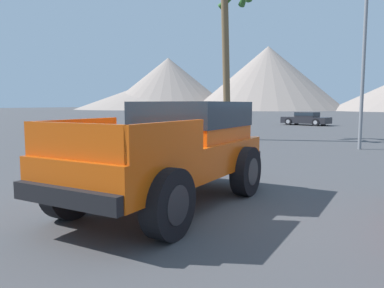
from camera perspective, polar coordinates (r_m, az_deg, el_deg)
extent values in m
plane|color=#424244|center=(7.15, 0.66, -8.95)|extent=(320.00, 320.00, 0.00)
cube|color=#CC4C0C|center=(6.81, -3.79, -2.43)|extent=(2.08, 4.72, 0.58)
cube|color=#CC4C0C|center=(7.54, 0.05, 3.54)|extent=(1.81, 2.12, 0.77)
cube|color=#1E2833|center=(7.53, 0.05, 4.59)|extent=(1.85, 2.16, 0.49)
cube|color=#CC4C0C|center=(6.33, -17.17, 1.48)|extent=(0.17, 1.86, 0.48)
cube|color=#CC4C0C|center=(5.18, -3.44, 0.77)|extent=(0.17, 1.86, 0.48)
cube|color=#CC4C0C|center=(5.08, -17.50, 0.38)|extent=(1.80, 0.16, 0.48)
cube|color=black|center=(8.89, 4.61, -1.52)|extent=(1.84, 0.25, 0.24)
cube|color=black|center=(5.07, -18.77, -7.66)|extent=(1.84, 0.25, 0.24)
cylinder|color=black|center=(8.58, -3.90, -3.01)|extent=(0.35, 1.01, 1.00)
cylinder|color=#232326|center=(8.58, -3.90, -3.01)|extent=(0.35, 0.56, 0.55)
cylinder|color=black|center=(7.70, 8.21, -4.11)|extent=(0.35, 1.01, 1.00)
cylinder|color=#232326|center=(7.70, 8.21, -4.11)|extent=(0.35, 0.56, 0.55)
cylinder|color=black|center=(6.42, -18.26, -6.42)|extent=(0.35, 1.01, 1.00)
cylinder|color=#232326|center=(6.42, -18.26, -6.42)|extent=(0.35, 0.56, 0.55)
cylinder|color=black|center=(5.19, -3.56, -9.08)|extent=(0.35, 1.01, 1.00)
cylinder|color=#232326|center=(5.19, -3.56, -9.08)|extent=(0.35, 0.56, 0.55)
cube|color=#232328|center=(34.63, 16.96, 3.50)|extent=(4.33, 2.65, 0.55)
cube|color=#232328|center=(34.58, 17.14, 4.31)|extent=(2.01, 1.88, 0.43)
cube|color=#1E2833|center=(34.58, 17.14, 4.39)|extent=(2.05, 1.92, 0.26)
cylinder|color=black|center=(34.42, 14.49, 3.34)|extent=(0.65, 0.36, 0.62)
cylinder|color=#9E9EA3|center=(34.42, 14.49, 3.34)|extent=(0.39, 0.31, 0.34)
cylinder|color=black|center=(35.91, 15.66, 3.41)|extent=(0.65, 0.36, 0.62)
cylinder|color=#9E9EA3|center=(35.91, 15.66, 3.41)|extent=(0.39, 0.31, 0.34)
cylinder|color=black|center=(33.39, 18.34, 3.14)|extent=(0.65, 0.36, 0.62)
cylinder|color=#9E9EA3|center=(33.39, 18.34, 3.14)|extent=(0.39, 0.31, 0.34)
cylinder|color=black|center=(34.93, 19.38, 3.22)|extent=(0.65, 0.36, 0.62)
cylinder|color=#9E9EA3|center=(34.93, 19.38, 3.22)|extent=(0.39, 0.31, 0.34)
cube|color=#B7BABF|center=(37.17, 4.23, 3.95)|extent=(1.88, 4.14, 0.58)
cube|color=#B7BABF|center=(37.06, 4.17, 4.73)|extent=(1.63, 1.75, 0.44)
cube|color=#1E2833|center=(37.06, 4.17, 4.81)|extent=(1.67, 1.79, 0.26)
cylinder|color=black|center=(38.70, 3.78, 3.82)|extent=(0.23, 0.65, 0.65)
cylinder|color=#9E9EA3|center=(38.70, 3.78, 3.82)|extent=(0.24, 0.36, 0.36)
cylinder|color=black|center=(38.03, 6.20, 3.76)|extent=(0.23, 0.65, 0.65)
cylinder|color=#9E9EA3|center=(38.03, 6.20, 3.76)|extent=(0.24, 0.36, 0.36)
cylinder|color=black|center=(36.38, 2.16, 3.69)|extent=(0.23, 0.65, 0.65)
cylinder|color=#9E9EA3|center=(36.38, 2.16, 3.69)|extent=(0.24, 0.36, 0.36)
cylinder|color=black|center=(35.66, 4.70, 3.62)|extent=(0.23, 0.65, 0.65)
cylinder|color=#9E9EA3|center=(35.66, 4.70, 3.62)|extent=(0.24, 0.36, 0.36)
cylinder|color=slate|center=(16.94, 24.73, 12.52)|extent=(0.14, 0.14, 7.83)
cylinder|color=brown|center=(19.63, 5.19, 12.49)|extent=(0.36, 1.07, 8.10)
cone|color=gray|center=(138.47, -5.02, 7.56)|extent=(60.29, 60.29, 10.88)
cone|color=gray|center=(122.09, 11.47, 9.79)|extent=(47.44, 47.44, 19.91)
cone|color=gray|center=(135.36, -3.63, 9.16)|extent=(45.65, 45.65, 18.18)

